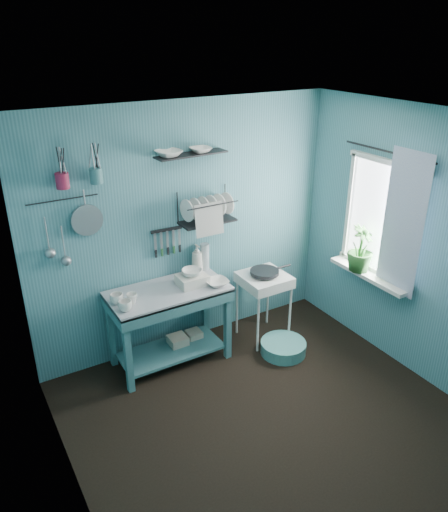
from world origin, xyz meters
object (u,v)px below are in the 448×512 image
dish_rack (207,207)px  potted_plant (361,249)px  mug_mid (132,298)px  storage_tin_small (194,339)px  utensil_cup_teal (96,176)px  utensil_cup_magenta (62,181)px  mug_right (117,299)px  frying_pan (265,272)px  storage_tin_large (178,346)px  mug_left (125,306)px  colander (87,220)px  soap_bottle (197,259)px  floor_basin (283,347)px  work_counter (170,326)px  wash_tub (192,280)px  hotplate_stand (263,306)px  water_bottle (205,257)px

dish_rack → potted_plant: bearing=-37.8°
mug_mid → storage_tin_small: (0.68, 0.14, -0.75)m
mug_mid → utensil_cup_teal: utensil_cup_teal is taller
storage_tin_small → utensil_cup_magenta: bearing=172.3°
mug_mid → mug_right: size_ratio=0.81×
frying_pan → storage_tin_small: 1.02m
mug_mid → utensil_cup_magenta: 1.18m
frying_pan → storage_tin_large: 1.17m
mug_left → colander: (-0.13, 0.42, 0.69)m
soap_bottle → floor_basin: 1.28m
soap_bottle → mug_mid: bearing=-162.0°
mug_mid → work_counter: bearing=9.0°
wash_tub → hotplate_stand: (0.79, -0.09, -0.49)m
mug_mid → wash_tub: wash_tub is taller
water_bottle → frying_pan: (0.52, -0.33, -0.17)m
dish_rack → storage_tin_large: (-0.43, -0.13, -1.38)m
mug_right → floor_basin: bearing=-17.0°
storage_tin_small → mug_mid: bearing=-168.4°
soap_bottle → utensil_cup_teal: utensil_cup_teal is taller
mug_left → mug_mid: mug_left is taller
mug_mid → hotplate_stand: size_ratio=0.13×
mug_right → dish_rack: size_ratio=0.22×
wash_tub → soap_bottle: soap_bottle is taller
utensil_cup_teal → floor_basin: 2.53m
mug_mid → storage_tin_small: mug_mid is taller
hotplate_stand → potted_plant: 1.18m
hotplate_stand → mug_left: bearing=176.8°
work_counter → potted_plant: bearing=-8.8°
dish_rack → utensil_cup_magenta: 1.39m
wash_tub → water_bottle: 0.37m
work_counter → hotplate_stand: bearing=4.5°
mug_left → floor_basin: (1.53, -0.31, -0.79)m
dish_rack → hotplate_stand: bearing=-34.9°
frying_pan → utensil_cup_teal: bearing=167.8°
dish_rack → storage_tin_large: dish_rack is taller
utensil_cup_teal → water_bottle: bearing=-0.4°
mug_mid → storage_tin_small: bearing=11.6°
hotplate_stand → colander: bearing=162.4°
wash_tub → storage_tin_small: size_ratio=1.40×
wash_tub → utensil_cup_teal: size_ratio=2.15×
utensil_cup_magenta → storage_tin_large: 2.03m
frying_pan → utensil_cup_teal: 1.95m
floor_basin → mug_right: bearing=163.0°
mug_mid → storage_tin_small: 1.03m
storage_tin_small → dish_rack: bearing=22.5°
mug_mid → potted_plant: 2.29m
dish_rack → mug_mid: bearing=-171.1°
mug_right → floor_basin: 1.80m
wash_tub → storage_tin_large: bearing=155.0°
potted_plant → storage_tin_large: (-1.73, 0.68, -0.96)m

